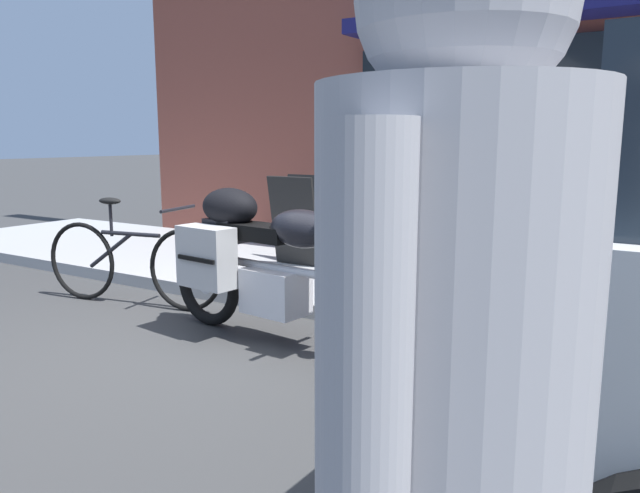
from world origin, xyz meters
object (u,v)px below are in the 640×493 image
parked_bicycle (131,262)px  pedestrian_walking (449,389)px  sandwich_board_sign (300,220)px  touring_motorcycle (264,259)px

parked_bicycle → pedestrian_walking: bearing=-35.6°
pedestrian_walking → sandwich_board_sign: 5.71m
parked_bicycle → sandwich_board_sign: 1.89m
touring_motorcycle → pedestrian_walking: 3.54m
touring_motorcycle → pedestrian_walking: pedestrian_walking is taller
touring_motorcycle → pedestrian_walking: size_ratio=1.25×
parked_bicycle → sandwich_board_sign: sandwich_board_sign is taller
touring_motorcycle → sandwich_board_sign: 2.23m
pedestrian_walking → sandwich_board_sign: size_ratio=1.87×
pedestrian_walking → touring_motorcycle: bearing=131.5°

